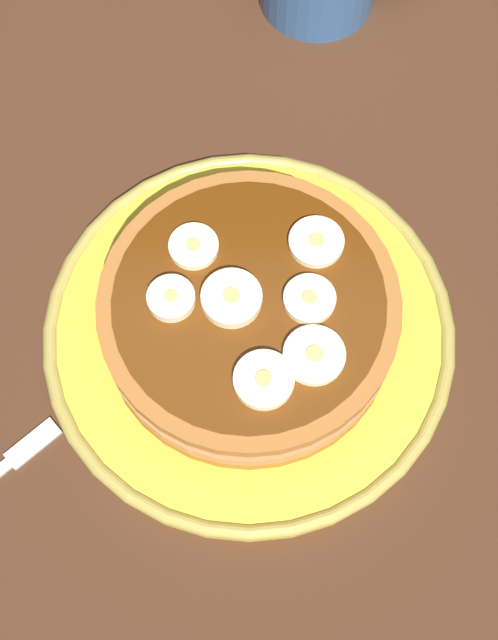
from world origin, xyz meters
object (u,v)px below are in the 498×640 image
(banana_slice_0, at_px, (232,299))
(banana_slice_5, at_px, (314,356))
(pancake_stack, at_px, (250,317))
(banana_slice_4, at_px, (309,293))
(plate, at_px, (249,331))
(banana_slice_1, at_px, (316,242))
(banana_slice_3, at_px, (171,307))
(banana_slice_6, at_px, (264,380))
(banana_slice_2, at_px, (194,247))

(banana_slice_0, xyz_separation_m, banana_slice_5, (0.05, -0.03, -0.00))
(pancake_stack, height_order, banana_slice_4, banana_slice_4)
(plate, relative_size, banana_slice_4, 8.46)
(banana_slice_4, bearing_deg, banana_slice_0, -174.29)
(banana_slice_1, bearing_deg, banana_slice_5, -92.74)
(banana_slice_1, height_order, banana_slice_3, banana_slice_3)
(banana_slice_3, relative_size, banana_slice_6, 0.82)
(banana_slice_1, bearing_deg, banana_slice_0, -143.24)
(banana_slice_4, bearing_deg, banana_slice_3, -173.49)
(banana_slice_0, relative_size, banana_slice_1, 1.07)
(banana_slice_0, xyz_separation_m, banana_slice_3, (-0.03, -0.00, -0.00))
(plate, relative_size, banana_slice_2, 8.70)
(banana_slice_1, xyz_separation_m, banana_slice_6, (-0.03, -0.09, 0.00))
(banana_slice_5, bearing_deg, banana_slice_3, 160.00)
(banana_slice_2, bearing_deg, pancake_stack, -46.77)
(banana_slice_1, bearing_deg, banana_slice_6, -110.24)
(plate, distance_m, banana_slice_4, 0.06)
(banana_slice_0, height_order, banana_slice_3, same)
(plate, distance_m, banana_slice_2, 0.07)
(banana_slice_5, bearing_deg, plate, 136.68)
(plate, height_order, pancake_stack, pancake_stack)
(pancake_stack, relative_size, banana_slice_6, 5.48)
(banana_slice_0, bearing_deg, banana_slice_3, -172.46)
(banana_slice_2, distance_m, banana_slice_5, 0.10)
(banana_slice_2, distance_m, banana_slice_6, 0.09)
(pancake_stack, xyz_separation_m, banana_slice_2, (-0.03, 0.04, 0.02))
(banana_slice_0, bearing_deg, banana_slice_1, 36.76)
(banana_slice_2, height_order, banana_slice_5, same)
(banana_slice_1, bearing_deg, pancake_stack, -136.03)
(banana_slice_3, bearing_deg, pancake_stack, 4.72)
(banana_slice_1, relative_size, banana_slice_5, 0.94)
(pancake_stack, bearing_deg, banana_slice_1, 43.97)
(banana_slice_3, distance_m, banana_slice_4, 0.08)
(banana_slice_5, height_order, banana_slice_6, same)
(pancake_stack, height_order, banana_slice_3, banana_slice_3)
(banana_slice_6, bearing_deg, banana_slice_2, 116.19)
(plate, relative_size, banana_slice_6, 7.57)
(banana_slice_3, height_order, banana_slice_4, banana_slice_3)
(pancake_stack, relative_size, banana_slice_1, 5.66)
(plate, distance_m, banana_slice_5, 0.07)
(banana_slice_3, bearing_deg, banana_slice_5, -20.00)
(pancake_stack, distance_m, banana_slice_0, 0.03)
(banana_slice_1, relative_size, banana_slice_6, 0.97)
(plate, distance_m, banana_slice_3, 0.07)
(banana_slice_2, bearing_deg, banana_slice_5, -44.70)
(plate, height_order, banana_slice_5, banana_slice_5)
(pancake_stack, bearing_deg, banana_slice_4, 8.82)
(banana_slice_6, bearing_deg, banana_slice_5, 27.32)
(banana_slice_0, bearing_deg, pancake_stack, -4.79)
(banana_slice_4, height_order, banana_slice_6, same)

